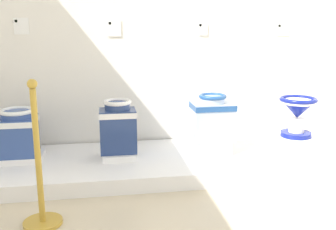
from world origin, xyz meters
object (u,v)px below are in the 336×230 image
plinth_block_central_ornate (119,154)px  antique_toilet_rightmost (212,117)px  antique_toilet_leftmost (298,111)px  info_placard_third (203,29)px  plinth_block_rightmost (211,145)px  plinth_block_slender_white (21,157)px  antique_toilet_central_ornate (118,125)px  info_placard_fourth (283,29)px  stanchion_post_near_left (40,184)px  plinth_block_leftmost (295,142)px  info_placard_first (21,26)px  antique_toilet_slender_white (18,131)px  info_placard_second (114,28)px

plinth_block_central_ornate → antique_toilet_rightmost: 0.93m
antique_toilet_leftmost → info_placard_third: info_placard_third is taller
plinth_block_rightmost → antique_toilet_rightmost: bearing=0.0°
plinth_block_slender_white → antique_toilet_central_ornate: 0.91m
plinth_block_slender_white → info_placard_fourth: size_ratio=2.91×
info_placard_third → stanchion_post_near_left: 2.25m
plinth_block_leftmost → antique_toilet_central_ornate: bearing=-179.3°
info_placard_first → plinth_block_central_ornate: bearing=-30.7°
info_placard_fourth → stanchion_post_near_left: (-2.31, -1.42, -0.97)m
antique_toilet_central_ornate → info_placard_fourth: bearing=16.0°
antique_toilet_leftmost → info_placard_first: 2.75m
plinth_block_slender_white → antique_toilet_rightmost: antique_toilet_rightmost is taller
plinth_block_leftmost → stanchion_post_near_left: bearing=-157.7°
plinth_block_rightmost → info_placard_third: info_placard_third is taller
plinth_block_slender_white → plinth_block_leftmost: (2.60, -0.04, 0.03)m
stanchion_post_near_left → antique_toilet_slender_white: bearing=107.8°
plinth_block_central_ornate → antique_toilet_rightmost: antique_toilet_rightmost is taller
plinth_block_rightmost → plinth_block_slender_white: bearing=178.3°
info_placard_first → stanchion_post_near_left: bearing=-78.0°
plinth_block_central_ornate → antique_toilet_rightmost: size_ratio=0.79×
plinth_block_rightmost → antique_toilet_rightmost: size_ratio=0.86×
plinth_block_slender_white → antique_toilet_rightmost: bearing=-1.7°
antique_toilet_central_ornate → plinth_block_leftmost: antique_toilet_central_ornate is taller
plinth_block_slender_white → info_placard_fourth: bearing=9.5°
info_placard_fourth → info_placard_second: bearing=180.0°
antique_toilet_central_ornate → antique_toilet_leftmost: size_ratio=1.22×
plinth_block_rightmost → antique_toilet_leftmost: size_ratio=0.95×
plinth_block_central_ornate → antique_toilet_leftmost: antique_toilet_leftmost is taller
antique_toilet_slender_white → antique_toilet_rightmost: antique_toilet_rightmost is taller
stanchion_post_near_left → info_placard_third: bearing=44.4°
plinth_block_rightmost → stanchion_post_near_left: stanchion_post_near_left is taller
plinth_block_rightmost → plinth_block_leftmost: (0.86, 0.01, -0.01)m
plinth_block_slender_white → info_placard_third: bearing=14.0°
antique_toilet_slender_white → info_placard_second: size_ratio=2.65×
antique_toilet_slender_white → antique_toilet_central_ornate: bearing=-4.3°
info_placard_second → info_placard_third: bearing=-0.0°
antique_toilet_rightmost → antique_toilet_leftmost: antique_toilet_rightmost is taller
antique_toilet_slender_white → info_placard_first: info_placard_first is taller
plinth_block_leftmost → plinth_block_slender_white: bearing=179.1°
plinth_block_central_ornate → info_placard_third: info_placard_third is taller
plinth_block_central_ornate → info_placard_first: (-0.85, 0.51, 1.14)m
plinth_block_central_ornate → info_placard_third: bearing=29.3°
info_placard_second → info_placard_third: 0.89m
plinth_block_central_ornate → info_placard_first: bearing=149.3°
info_placard_first → stanchion_post_near_left: size_ratio=0.16×
info_placard_third → plinth_block_central_ornate: bearing=-150.7°
antique_toilet_rightmost → info_placard_first: bearing=164.1°
info_placard_first → antique_toilet_central_ornate: bearing=-30.7°
plinth_block_rightmost → info_placard_second: bearing=150.4°
plinth_block_central_ornate → info_placard_fourth: (1.76, 0.51, 1.10)m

